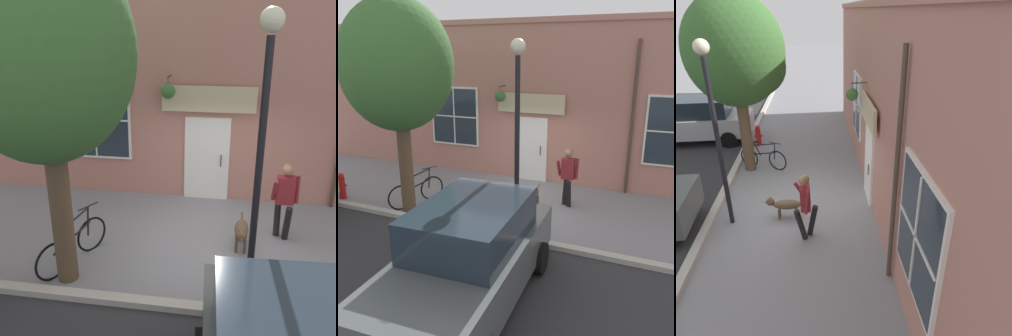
# 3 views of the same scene
# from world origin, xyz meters

# --- Properties ---
(ground_plane) EXTENTS (90.00, 90.00, 0.00)m
(ground_plane) POSITION_xyz_m (0.00, 0.00, 0.00)
(ground_plane) COLOR gray
(storefront_facade) EXTENTS (0.95, 18.00, 5.09)m
(storefront_facade) POSITION_xyz_m (-2.34, 0.01, 2.54)
(storefront_facade) COLOR #B27566
(storefront_facade) RESTS_ON ground_plane
(pedestrian_walking) EXTENTS (0.56, 0.54, 1.63)m
(pedestrian_walking) POSITION_xyz_m (-0.46, 1.48, 0.97)
(pedestrian_walking) COLOR black
(pedestrian_walking) RESTS_ON ground_plane
(dog_on_leash) EXTENTS (1.12, 0.30, 0.62)m
(dog_on_leash) POSITION_xyz_m (0.11, 0.65, 0.40)
(dog_on_leash) COLOR brown
(dog_on_leash) RESTS_ON ground_plane
(street_tree_by_curb) EXTENTS (2.91, 2.69, 5.38)m
(street_tree_by_curb) POSITION_xyz_m (1.41, -2.44, 3.66)
(street_tree_by_curb) COLOR brown
(street_tree_by_curb) RESTS_ON ground_plane
(leaning_bicycle) EXTENTS (1.61, 0.74, 1.00)m
(leaning_bicycle) POSITION_xyz_m (1.06, -2.41, 0.38)
(leaning_bicycle) COLOR black
(leaning_bicycle) RESTS_ON ground_plane
(street_lamp) EXTENTS (0.32, 0.32, 4.36)m
(street_lamp) POSITION_xyz_m (1.44, 0.74, 2.89)
(street_lamp) COLOR black
(street_lamp) RESTS_ON ground_plane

